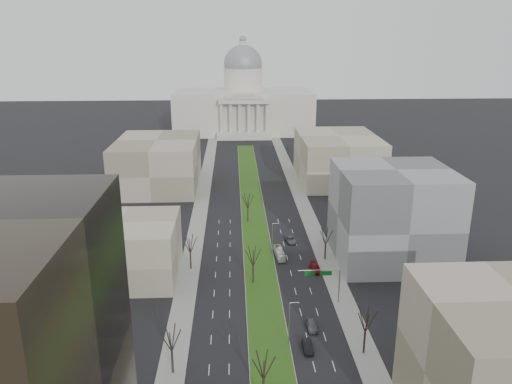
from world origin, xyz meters
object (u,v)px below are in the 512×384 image
object	(u,v)px
car_grey_near	(312,325)
car_black	(308,346)
car_red	(315,268)
box_van	(279,253)
car_grey_far	(291,240)

from	to	relation	value
car_grey_near	car_black	distance (m)	7.15
car_red	box_van	bearing A→B (deg)	134.46
car_grey_near	car_grey_far	xyz separation A→B (m)	(0.68, 43.18, -0.11)
car_black	box_van	distance (m)	40.52
car_grey_near	car_grey_far	size ratio (longest dim) A/B	0.93
car_black	box_van	world-z (taller)	box_van
box_van	car_red	bearing A→B (deg)	-51.83
car_red	box_van	world-z (taller)	box_van
box_van	car_black	bearing A→B (deg)	-92.85
car_black	car_red	distance (m)	32.62
car_black	car_grey_far	distance (m)	50.15
car_grey_near	car_red	bearing A→B (deg)	78.17
car_red	box_van	xyz separation A→B (m)	(-8.00, 8.52, 0.31)
car_red	car_grey_near	bearing A→B (deg)	-99.24
car_black	car_grey_far	world-z (taller)	car_black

